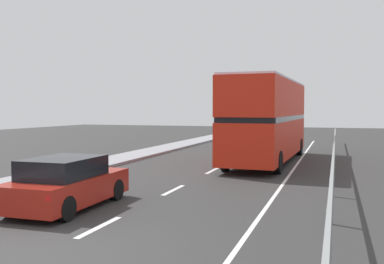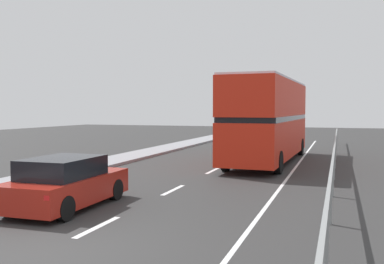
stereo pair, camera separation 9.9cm
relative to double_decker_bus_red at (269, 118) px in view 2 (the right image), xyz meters
name	(u,v)px [view 2 (the right image)]	position (x,y,z in m)	size (l,w,h in m)	color
ground_plane	(51,252)	(-1.88, -15.59, -2.35)	(74.58, 120.00, 0.10)	#2F2F2F
lane_paint_markings	(247,186)	(0.39, -7.38, -2.30)	(3.58, 46.00, 0.01)	silver
bridge_side_railing	(333,161)	(3.31, -6.59, -1.35)	(0.10, 42.00, 1.19)	gray
double_decker_bus_red	(269,118)	(0.00, 0.00, 0.00)	(2.92, 11.15, 4.29)	red
hatchback_car_near	(66,183)	(-3.78, -12.37, -1.61)	(1.91, 4.09, 1.44)	#9F1F14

